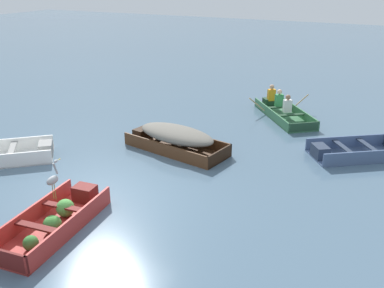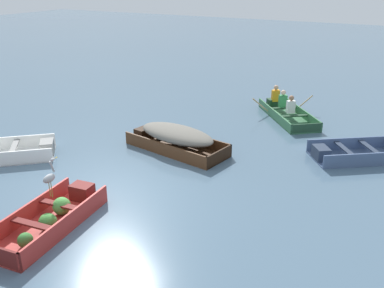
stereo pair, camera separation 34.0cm
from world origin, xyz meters
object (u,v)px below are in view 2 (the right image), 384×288
dinghy_red_foreground (52,218)px  rowboat_green_with_crew (286,111)px  skiff_dark_varnish_near_moored (176,137)px  skiff_slate_blue_mid_moored (352,154)px  skiff_white_far_moored (4,153)px  heron_on_dinghy (49,177)px

dinghy_red_foreground → rowboat_green_with_crew: (2.13, 9.26, 0.04)m
skiff_dark_varnish_near_moored → skiff_slate_blue_mid_moored: skiff_dark_varnish_near_moored is taller
rowboat_green_with_crew → skiff_white_far_moored: bearing=-128.4°
skiff_slate_blue_mid_moored → skiff_white_far_moored: (-8.63, -4.63, 0.00)m
skiff_white_far_moored → rowboat_green_with_crew: bearing=51.6°
skiff_slate_blue_mid_moored → rowboat_green_with_crew: rowboat_green_with_crew is taller
skiff_dark_varnish_near_moored → skiff_white_far_moored: size_ratio=1.05×
rowboat_green_with_crew → heron_on_dinghy: (-2.41, -8.93, 0.69)m
skiff_slate_blue_mid_moored → skiff_dark_varnish_near_moored: bearing=-159.0°
skiff_white_far_moored → heron_on_dinghy: size_ratio=3.68×
skiff_white_far_moored → heron_on_dinghy: (3.46, -1.54, 0.75)m
skiff_dark_varnish_near_moored → rowboat_green_with_crew: rowboat_green_with_crew is taller
skiff_dark_varnish_near_moored → rowboat_green_with_crew: size_ratio=1.03×
dinghy_red_foreground → skiff_white_far_moored: bearing=153.4°
skiff_dark_varnish_near_moored → skiff_slate_blue_mid_moored: bearing=21.0°
skiff_dark_varnish_near_moored → dinghy_red_foreground: bearing=-92.7°
heron_on_dinghy → skiff_dark_varnish_near_moored: bearing=83.6°
skiff_dark_varnish_near_moored → skiff_white_far_moored: bearing=-144.4°
dinghy_red_foreground → heron_on_dinghy: heron_on_dinghy is taller
skiff_white_far_moored → heron_on_dinghy: heron_on_dinghy is taller
dinghy_red_foreground → skiff_dark_varnish_near_moored: skiff_dark_varnish_near_moored is taller
rowboat_green_with_crew → skiff_slate_blue_mid_moored: bearing=-45.1°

